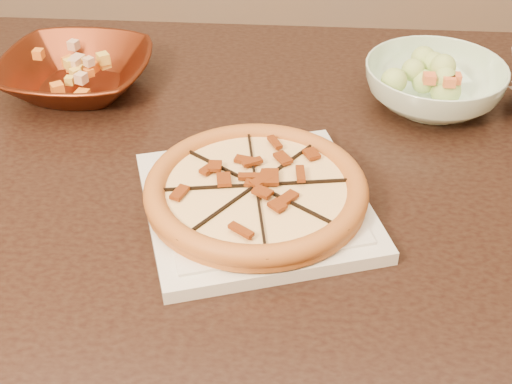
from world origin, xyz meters
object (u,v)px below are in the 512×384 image
Objects in this scene: pizza at (256,189)px; salad_bowl at (434,86)px; plate at (256,204)px; dining_table at (192,211)px; bronze_bowl at (77,74)px.

salad_bowl is at bearing 47.52° from pizza.
dining_table is at bearing 130.47° from plate.
plate is at bearing -49.53° from dining_table.
bronze_bowl is at bearing 178.54° from salad_bowl.
plate is 0.42m from bronze_bowl.
salad_bowl is (0.36, 0.16, 0.14)m from dining_table.
pizza reaches higher than dining_table.
plate is at bearing -44.28° from bronze_bowl.
pizza is 1.18× the size of bronze_bowl.
dining_table is at bearing 130.46° from pizza.
bronze_bowl is at bearing 135.72° from pizza.
dining_table is 0.21m from pizza.
bronze_bowl is at bearing 135.72° from plate.
salad_bowl reaches higher than bronze_bowl.
plate is (0.10, -0.12, 0.11)m from dining_table.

